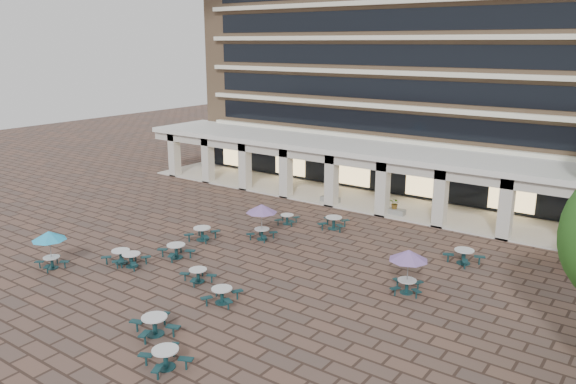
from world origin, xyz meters
name	(u,v)px	position (x,y,z in m)	size (l,w,h in m)	color
ground	(248,262)	(0.00, 0.00, 0.00)	(120.00, 120.00, 0.00)	brown
apartment_building	(434,35)	(0.00, 25.47, 12.60)	(40.00, 15.50, 25.20)	#9A7757
retail_arcade	(372,165)	(0.00, 14.80, 3.00)	(42.00, 6.60, 4.40)	white
picnic_table_0	(132,259)	(-4.79, -4.20, 0.45)	(1.95, 1.95, 0.75)	#123638
picnic_table_1	(155,324)	(2.00, -8.50, 0.49)	(2.26, 2.26, 0.82)	#123638
picnic_table_2	(198,274)	(-0.36, -3.53, 0.41)	(1.84, 1.84, 0.69)	#123638
picnic_table_3	(166,357)	(4.27, -9.95, 0.46)	(2.07, 2.07, 0.77)	#123638
picnic_table_4	(49,237)	(-8.11, -6.91, 1.80)	(1.83, 1.83, 2.12)	#123638
picnic_table_5	(121,255)	(-5.68, -4.21, 0.45)	(1.86, 1.86, 0.76)	#123638
picnic_table_6	(262,210)	(-1.70, 3.45, 1.93)	(1.97, 1.97, 2.27)	#123638
picnic_table_7	(222,294)	(2.28, -4.62, 0.45)	(2.00, 2.00, 0.75)	#123638
picnic_table_8	(176,250)	(-3.77, -1.84, 0.47)	(2.09, 2.09, 0.79)	#123638
picnic_table_9	(202,233)	(-4.65, 1.18, 0.49)	(2.10, 2.10, 0.81)	#123638
picnic_table_10	(334,222)	(0.88, 7.84, 0.49)	(2.14, 2.14, 0.82)	#123638
picnic_table_11	(408,257)	(8.92, 1.50, 1.90)	(1.94, 1.94, 2.24)	#123638
picnic_table_12	(287,218)	(-2.21, 6.86, 0.40)	(1.76, 1.76, 0.67)	#123638
picnic_table_13	(464,255)	(9.90, 6.92, 0.49)	(2.21, 2.21, 0.81)	#123638
planter_left	(330,197)	(-2.50, 12.90, 0.48)	(1.50, 0.73, 1.23)	gray
planter_right	(395,208)	(2.88, 12.90, 0.54)	(1.50, 0.76, 1.30)	gray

